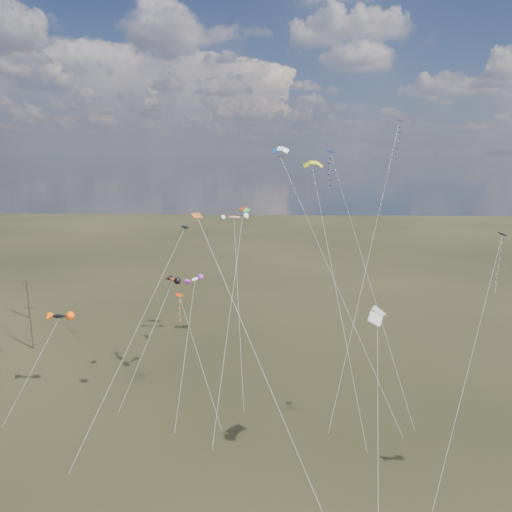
{
  "coord_description": "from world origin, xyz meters",
  "views": [
    {
      "loc": [
        2.18,
        -39.98,
        32.17
      ],
      "look_at": [
        0.0,
        18.0,
        19.0
      ],
      "focal_mm": 32.0,
      "sensor_mm": 36.0,
      "label": 1
    }
  ],
  "objects_px": {
    "utility_pole_near": "(31,325)",
    "parafoil_yellow": "(314,164)",
    "diamond_black_high": "(395,155)",
    "novelty_black_orange": "(59,316)",
    "utility_pole_far": "(28,299)"
  },
  "relations": [
    {
      "from": "diamond_black_high",
      "to": "novelty_black_orange",
      "type": "relative_size",
      "value": 3.0
    },
    {
      "from": "utility_pole_near",
      "to": "novelty_black_orange",
      "type": "distance_m",
      "value": 21.93
    },
    {
      "from": "diamond_black_high",
      "to": "utility_pole_far",
      "type": "bearing_deg",
      "value": 168.06
    },
    {
      "from": "diamond_black_high",
      "to": "parafoil_yellow",
      "type": "bearing_deg",
      "value": -156.49
    },
    {
      "from": "parafoil_yellow",
      "to": "utility_pole_far",
      "type": "bearing_deg",
      "value": 160.15
    },
    {
      "from": "utility_pole_far",
      "to": "parafoil_yellow",
      "type": "distance_m",
      "value": 63.02
    },
    {
      "from": "diamond_black_high",
      "to": "parafoil_yellow",
      "type": "relative_size",
      "value": 1.18
    },
    {
      "from": "utility_pole_far",
      "to": "diamond_black_high",
      "type": "xyz_separation_m",
      "value": [
        66.17,
        -13.99,
        27.73
      ]
    },
    {
      "from": "utility_pole_far",
      "to": "novelty_black_orange",
      "type": "relative_size",
      "value": 0.65
    },
    {
      "from": "utility_pole_near",
      "to": "parafoil_yellow",
      "type": "height_order",
      "value": "parafoil_yellow"
    },
    {
      "from": "utility_pole_far",
      "to": "parafoil_yellow",
      "type": "xyz_separation_m",
      "value": [
        53.73,
        -19.4,
        26.6
      ]
    },
    {
      "from": "utility_pole_near",
      "to": "parafoil_yellow",
      "type": "distance_m",
      "value": 53.18
    },
    {
      "from": "diamond_black_high",
      "to": "novelty_black_orange",
      "type": "bearing_deg",
      "value": -160.56
    },
    {
      "from": "utility_pole_near",
      "to": "diamond_black_high",
      "type": "xyz_separation_m",
      "value": [
        58.17,
        0.01,
        27.73
      ]
    },
    {
      "from": "diamond_black_high",
      "to": "parafoil_yellow",
      "type": "distance_m",
      "value": 13.61
    }
  ]
}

